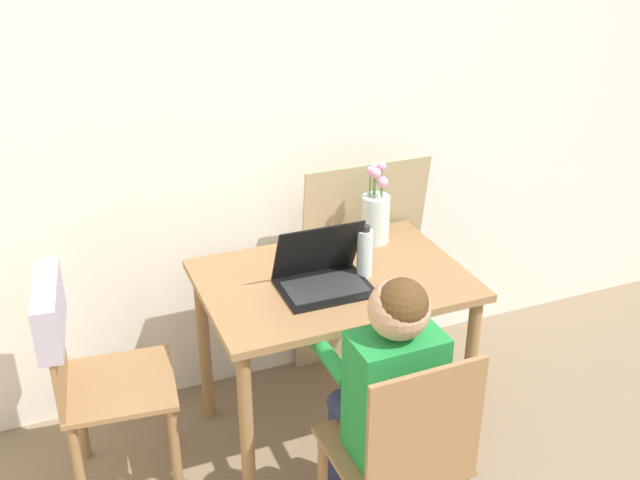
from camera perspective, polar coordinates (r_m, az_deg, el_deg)
The scene contains 9 objects.
wall_back at distance 3.24m, azimuth 2.01°, elevation 10.35°, with size 6.40×0.05×2.50m.
dining_table at distance 2.91m, azimuth 0.98°, elevation -4.70°, with size 1.01×0.71×0.75m.
chair_occupied at distance 2.48m, azimuth 6.23°, elevation -16.26°, with size 0.41×0.41×0.89m.
chair_spare at distance 2.81m, azimuth -17.89°, elevation -8.23°, with size 0.47×0.44×0.90m.
person_seated at distance 2.42m, azimuth 5.14°, elevation -10.71°, with size 0.30×0.43×1.09m.
laptop at distance 2.77m, azimuth 0.15°, elevation -2.46°, with size 0.34×0.26×0.24m.
flower_vase at distance 3.09m, azimuth 4.25°, elevation 1.96°, with size 0.12×0.12×0.34m.
water_bottle at distance 2.83m, azimuth 3.43°, elevation -0.95°, with size 0.06×0.06×0.21m.
cardboard_panel at distance 3.41m, azimuth 3.05°, elevation -2.05°, with size 0.58×0.16×1.05m.
Camera 1 is at (-1.28, -0.62, 2.14)m, focal length 42.00 mm.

